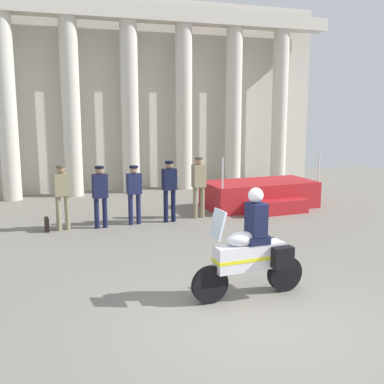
% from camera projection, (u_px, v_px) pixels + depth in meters
% --- Properties ---
extents(ground_plane, '(28.76, 28.76, 0.00)m').
position_uv_depth(ground_plane, '(255.00, 319.00, 7.41)').
color(ground_plane, gray).
extents(colonnade_backdrop, '(16.46, 1.48, 7.21)m').
position_uv_depth(colonnade_backdrop, '(126.00, 90.00, 17.99)').
color(colonnade_backdrop, beige).
rests_on(colonnade_backdrop, ground_plane).
extents(reviewing_stand, '(3.51, 2.21, 1.73)m').
position_uv_depth(reviewing_stand, '(261.00, 195.00, 15.38)').
color(reviewing_stand, '#B21E23').
rests_on(reviewing_stand, ground_plane).
extents(officer_in_row_0, '(0.40, 0.25, 1.72)m').
position_uv_depth(officer_in_row_0, '(62.00, 192.00, 12.48)').
color(officer_in_row_0, '#847A5B').
rests_on(officer_in_row_0, ground_plane).
extents(officer_in_row_1, '(0.40, 0.25, 1.67)m').
position_uv_depth(officer_in_row_1, '(100.00, 192.00, 12.71)').
color(officer_in_row_1, '#141938').
rests_on(officer_in_row_1, ground_plane).
extents(officer_in_row_2, '(0.40, 0.25, 1.62)m').
position_uv_depth(officer_in_row_2, '(134.00, 190.00, 13.10)').
color(officer_in_row_2, '#191E42').
rests_on(officer_in_row_2, ground_plane).
extents(officer_in_row_3, '(0.40, 0.25, 1.72)m').
position_uv_depth(officer_in_row_3, '(169.00, 186.00, 13.37)').
color(officer_in_row_3, black).
rests_on(officer_in_row_3, ground_plane).
extents(officer_in_row_4, '(0.40, 0.25, 1.77)m').
position_uv_depth(officer_in_row_4, '(199.00, 182.00, 13.85)').
color(officer_in_row_4, '#847A5B').
rests_on(officer_in_row_4, ground_plane).
extents(motorcycle_with_rider, '(2.09, 0.71, 1.90)m').
position_uv_depth(motorcycle_with_rider, '(253.00, 252.00, 8.18)').
color(motorcycle_with_rider, black).
rests_on(motorcycle_with_rider, ground_plane).
extents(briefcase_on_ground, '(0.10, 0.32, 0.36)m').
position_uv_depth(briefcase_on_ground, '(47.00, 225.00, 12.51)').
color(briefcase_on_ground, black).
rests_on(briefcase_on_ground, ground_plane).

